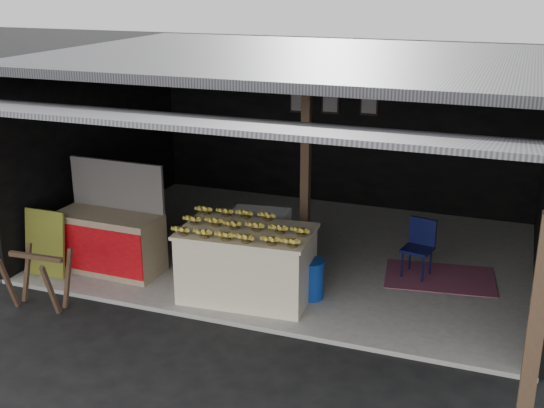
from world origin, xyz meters
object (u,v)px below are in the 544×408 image
at_px(banana_table, 247,264).
at_px(white_crate, 260,242).
at_px(water_barrel, 311,280).
at_px(neighbor_stall, 110,239).
at_px(sawhorse, 38,275).
at_px(plastic_chair, 420,243).

distance_m(banana_table, white_crate, 0.85).
relative_size(white_crate, water_barrel, 1.82).
height_order(neighbor_stall, water_barrel, neighbor_stall).
bearing_deg(sawhorse, white_crate, 38.29).
bearing_deg(water_barrel, sawhorse, -156.44).
distance_m(banana_table, plastic_chair, 2.49).
relative_size(banana_table, plastic_chair, 2.17).
xyz_separation_m(water_barrel, plastic_chair, (1.20, 1.24, 0.23)).
bearing_deg(water_barrel, plastic_chair, 45.87).
xyz_separation_m(banana_table, white_crate, (-0.15, 0.83, -0.03)).
xyz_separation_m(white_crate, plastic_chair, (2.14, 0.67, 0.03)).
xyz_separation_m(sawhorse, plastic_chair, (4.39, 2.63, 0.06)).
bearing_deg(white_crate, banana_table, -86.60).
bearing_deg(white_crate, sawhorse, -145.72).
height_order(banana_table, white_crate, banana_table).
xyz_separation_m(banana_table, neighbor_stall, (-2.16, 0.13, -0.00)).
distance_m(banana_table, neighbor_stall, 2.16).
height_order(sawhorse, water_barrel, sawhorse).
bearing_deg(water_barrel, neighbor_stall, -177.30).
relative_size(sawhorse, water_barrel, 1.57).
bearing_deg(neighbor_stall, banana_table, -1.79).
xyz_separation_m(banana_table, water_barrel, (0.79, 0.26, -0.23)).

